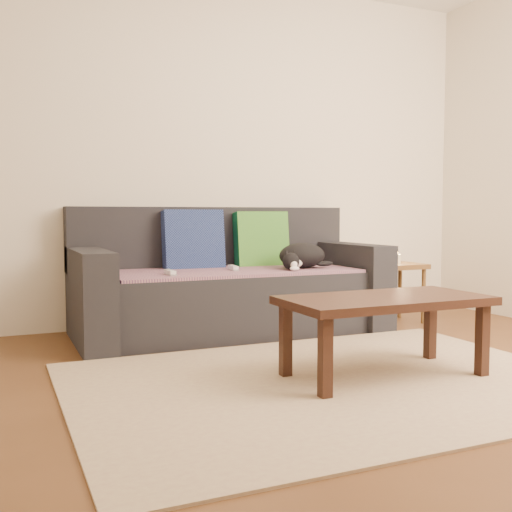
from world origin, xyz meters
The scene contains 13 objects.
ground centered at (0.00, 0.00, 0.00)m, with size 4.50×4.50×0.00m, color brown.
back_wall centered at (0.00, 2.00, 1.30)m, with size 4.50×0.04×2.60m, color beige.
sofa centered at (0.00, 1.57, 0.31)m, with size 2.10×0.94×0.87m.
throw_blanket centered at (0.00, 1.48, 0.43)m, with size 1.66×0.74×0.02m, color #4A2D54.
cushion_navy centered at (-0.20, 1.74, 0.63)m, with size 0.43×0.11×0.43m, color #101B47.
cushion_green centered at (0.33, 1.74, 0.63)m, with size 0.41×0.10×0.41m, color #0B4A2D.
cat centered at (0.48, 1.38, 0.53)m, with size 0.41×0.32×0.18m.
wii_remote_a centered at (-0.49, 1.31, 0.46)m, with size 0.15×0.04×0.03m, color white.
wii_remote_b centered at (-0.01, 1.46, 0.46)m, with size 0.15×0.04×0.03m, color white.
side_table centered at (1.30, 1.40, 0.37)m, with size 0.36×0.36×0.45m.
candle centered at (1.30, 1.40, 0.48)m, with size 0.06×0.06×0.09m.
rug centered at (0.00, 0.15, 0.01)m, with size 2.50×1.80×0.01m, color tan.
coffee_table centered at (0.28, 0.14, 0.36)m, with size 1.03×0.51×0.41m.
Camera 1 is at (-1.49, -2.31, 0.82)m, focal length 42.00 mm.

